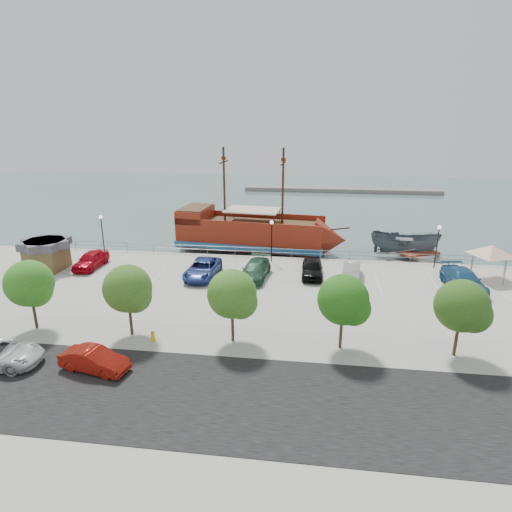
# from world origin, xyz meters

# --- Properties ---
(ground) EXTENTS (160.00, 160.00, 0.00)m
(ground) POSITION_xyz_m (0.00, 0.00, -1.00)
(ground) COLOR #466160
(land_slab) EXTENTS (100.00, 58.00, 1.20)m
(land_slab) POSITION_xyz_m (0.00, -21.00, -0.60)
(land_slab) COLOR #B5B39B
(land_slab) RESTS_ON ground
(street) EXTENTS (100.00, 8.00, 0.04)m
(street) POSITION_xyz_m (0.00, -16.00, 0.01)
(street) COLOR black
(street) RESTS_ON land_slab
(sidewalk) EXTENTS (100.00, 4.00, 0.05)m
(sidewalk) POSITION_xyz_m (0.00, -10.00, 0.01)
(sidewalk) COLOR #9B958A
(sidewalk) RESTS_ON land_slab
(seawall_railing) EXTENTS (50.00, 0.06, 1.00)m
(seawall_railing) POSITION_xyz_m (0.00, 7.80, 0.53)
(seawall_railing) COLOR slate
(seawall_railing) RESTS_ON land_slab
(far_shore) EXTENTS (40.00, 3.00, 0.80)m
(far_shore) POSITION_xyz_m (10.00, 55.00, -0.60)
(far_shore) COLOR gray
(far_shore) RESTS_ON ground
(pirate_ship) EXTENTS (19.91, 7.24, 12.42)m
(pirate_ship) POSITION_xyz_m (-1.58, 12.73, 1.08)
(pirate_ship) COLOR maroon
(pirate_ship) RESTS_ON ground
(patrol_boat) EXTENTS (7.79, 4.27, 2.85)m
(patrol_boat) POSITION_xyz_m (14.24, 12.15, 0.43)
(patrol_boat) COLOR #444E54
(patrol_boat) RESTS_ON ground
(speedboat) EXTENTS (7.36, 8.29, 1.42)m
(speedboat) POSITION_xyz_m (15.67, 10.87, -0.29)
(speedboat) COLOR silver
(speedboat) RESTS_ON ground
(dock_west) EXTENTS (7.23, 3.16, 0.40)m
(dock_west) POSITION_xyz_m (-12.64, 9.20, -0.80)
(dock_west) COLOR slate
(dock_west) RESTS_ON ground
(dock_mid) EXTENTS (7.14, 2.07, 0.41)m
(dock_mid) POSITION_xyz_m (8.50, 9.20, -0.80)
(dock_mid) COLOR slate
(dock_mid) RESTS_ON ground
(dock_east) EXTENTS (7.21, 2.32, 0.41)m
(dock_east) POSITION_xyz_m (16.17, 9.20, -0.80)
(dock_east) COLOR gray
(dock_east) RESTS_ON ground
(shed) EXTENTS (3.57, 3.57, 2.92)m
(shed) POSITION_xyz_m (-21.29, 1.42, 1.56)
(shed) COLOR brown
(shed) RESTS_ON land_slab
(canopy_tent) EXTENTS (5.68, 5.68, 3.62)m
(canopy_tent) POSITION_xyz_m (20.09, 4.34, 3.15)
(canopy_tent) COLOR slate
(canopy_tent) RESTS_ON land_slab
(street_sedan) EXTENTS (4.35, 2.22, 1.37)m
(street_sedan) POSITION_xyz_m (-8.40, -14.40, 0.68)
(street_sedan) COLOR #99160C
(street_sedan) RESTS_ON street
(fire_hydrant) EXTENTS (0.28, 0.28, 0.80)m
(fire_hydrant) POSITION_xyz_m (-6.20, -10.80, 0.43)
(fire_hydrant) COLOR yellow
(fire_hydrant) RESTS_ON sidewalk
(lamp_post_left) EXTENTS (0.36, 0.36, 4.28)m
(lamp_post_left) POSITION_xyz_m (-18.00, 6.50, 2.94)
(lamp_post_left) COLOR black
(lamp_post_left) RESTS_ON land_slab
(lamp_post_mid) EXTENTS (0.36, 0.36, 4.28)m
(lamp_post_mid) POSITION_xyz_m (0.00, 6.50, 2.94)
(lamp_post_mid) COLOR black
(lamp_post_mid) RESTS_ON land_slab
(lamp_post_right) EXTENTS (0.36, 0.36, 4.28)m
(lamp_post_right) POSITION_xyz_m (16.00, 6.50, 2.94)
(lamp_post_right) COLOR black
(lamp_post_right) RESTS_ON land_slab
(tree_b) EXTENTS (3.30, 3.20, 5.00)m
(tree_b) POSITION_xyz_m (-14.85, -10.07, 3.30)
(tree_b) COLOR #473321
(tree_b) RESTS_ON sidewalk
(tree_c) EXTENTS (3.30, 3.20, 5.00)m
(tree_c) POSITION_xyz_m (-7.85, -10.07, 3.30)
(tree_c) COLOR #473321
(tree_c) RESTS_ON sidewalk
(tree_d) EXTENTS (3.30, 3.20, 5.00)m
(tree_d) POSITION_xyz_m (-0.85, -10.07, 3.30)
(tree_d) COLOR #473321
(tree_d) RESTS_ON sidewalk
(tree_e) EXTENTS (3.30, 3.20, 5.00)m
(tree_e) POSITION_xyz_m (6.15, -10.07, 3.30)
(tree_e) COLOR #473321
(tree_e) RESTS_ON sidewalk
(tree_f) EXTENTS (3.30, 3.20, 5.00)m
(tree_f) POSITION_xyz_m (13.15, -10.07, 3.30)
(tree_f) COLOR #473321
(tree_f) RESTS_ON sidewalk
(parked_car_a) EXTENTS (2.04, 4.78, 1.61)m
(parked_car_a) POSITION_xyz_m (-17.34, 2.37, 0.81)
(parked_car_a) COLOR #B00414
(parked_car_a) RESTS_ON land_slab
(parked_car_c) EXTENTS (2.78, 5.69, 1.56)m
(parked_car_c) POSITION_xyz_m (-5.87, 1.32, 0.78)
(parked_car_c) COLOR navy
(parked_car_c) RESTS_ON land_slab
(parked_car_d) EXTENTS (2.75, 5.61, 1.57)m
(parked_car_d) POSITION_xyz_m (-1.03, 1.57, 0.79)
(parked_car_d) COLOR #28543A
(parked_car_d) RESTS_ON land_slab
(parked_car_e) EXTENTS (1.94, 4.75, 1.61)m
(parked_car_e) POSITION_xyz_m (4.15, 2.76, 0.81)
(parked_car_e) COLOR black
(parked_car_e) RESTS_ON land_slab
(parked_car_f) EXTENTS (2.05, 4.50, 1.43)m
(parked_car_f) POSITION_xyz_m (7.72, 2.74, 0.72)
(parked_car_f) COLOR silver
(parked_car_f) RESTS_ON land_slab
(parked_car_h) EXTENTS (3.10, 6.02, 1.67)m
(parked_car_h) POSITION_xyz_m (17.02, 1.28, 0.84)
(parked_car_h) COLOR #275884
(parked_car_h) RESTS_ON land_slab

